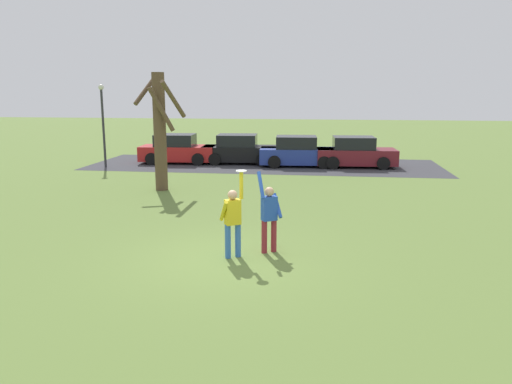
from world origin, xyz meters
The scene contains 11 objects.
ground_plane centered at (0.00, 0.00, 0.00)m, with size 120.00×120.00×0.00m, color olive.
person_catcher centered at (0.17, 0.16, 0.98)m, with size 0.58×0.53×2.08m.
person_defender centered at (0.98, 0.66, 0.98)m, with size 0.65×0.62×2.04m.
frisbee_disc centered at (0.36, 0.27, 2.09)m, with size 0.25×0.25×0.02m, color white.
parked_car_red centered at (-5.79, 15.61, 0.73)m, with size 4.20×2.23×1.59m.
parked_car_black centered at (-2.36, 15.91, 0.73)m, with size 4.20×2.23×1.59m.
parked_car_blue centered at (0.92, 15.32, 0.73)m, with size 4.20×2.23×1.59m.
parked_car_maroon centered at (3.91, 15.43, 0.73)m, with size 4.20×2.23×1.59m.
parking_strip centered at (-0.92, 15.52, 0.00)m, with size 18.69×6.40×0.01m, color #38383D.
bare_tree_tall centered at (-4.18, 7.99, 2.48)m, with size 1.89×1.86×4.64m.
lamppost_by_lot centered at (-9.08, 13.52, 2.59)m, with size 0.28×0.28×4.26m.
Camera 1 is at (2.28, -11.17, 3.94)m, focal length 35.13 mm.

